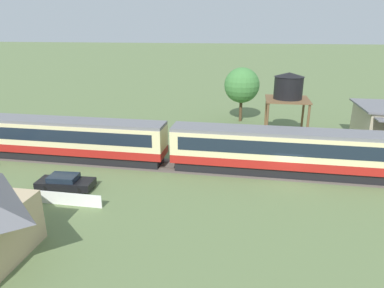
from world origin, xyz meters
TOP-DOWN VIEW (x-y plane):
  - ground_plane at (0.00, 0.00)m, footprint 600.00×600.00m
  - passenger_train at (-10.96, 1.32)m, footprint 81.69×3.08m
  - railway_track at (-19.76, 1.32)m, footprint 139.27×3.60m
  - water_tower at (0.68, 12.42)m, footprint 5.07×5.07m
  - parked_car_black at (-18.65, -5.32)m, footprint 4.82×2.18m
  - yard_tree_0 at (-5.04, 20.01)m, footprint 5.01×5.01m

SIDE VIEW (x-z plane):
  - ground_plane at x=0.00m, z-range 0.00..0.00m
  - railway_track at x=-19.76m, z-range -0.01..0.03m
  - parked_car_black at x=-18.65m, z-range -0.03..1.22m
  - passenger_train at x=-10.96m, z-range 0.23..4.45m
  - yard_tree_0 at x=-5.04m, z-range 1.37..9.15m
  - water_tower at x=0.68m, z-range 2.20..10.30m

